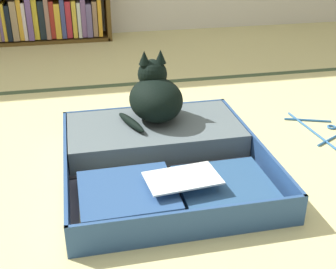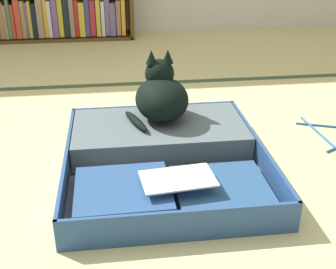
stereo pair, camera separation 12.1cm
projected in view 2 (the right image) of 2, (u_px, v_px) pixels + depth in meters
ground_plane at (131, 206)px, 1.47m from camera, size 10.00×10.00×0.00m
tatami_border at (120, 84)px, 2.51m from camera, size 4.80×0.05×0.00m
open_suitcase at (162, 154)px, 1.69m from camera, size 0.72×0.80×0.11m
black_cat at (161, 96)px, 1.80m from camera, size 0.27×0.29×0.27m
clothes_hanger at (329, 135)px, 1.93m from camera, size 0.21×0.38×0.01m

